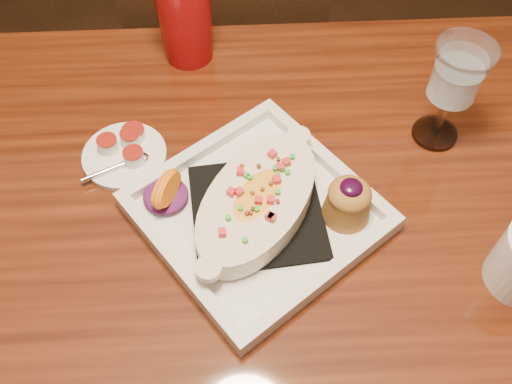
{
  "coord_description": "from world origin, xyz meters",
  "views": [
    {
      "loc": [
        0.01,
        -0.4,
        1.44
      ],
      "look_at": [
        0.04,
        0.06,
        0.77
      ],
      "focal_mm": 40.0,
      "sensor_mm": 36.0,
      "label": 1
    }
  ],
  "objects_px": {
    "chair_far": "(228,58)",
    "goblet": "(456,78)",
    "table": "(234,269)",
    "saucer": "(124,154)",
    "plate": "(263,206)",
    "red_tumbler": "(185,18)"
  },
  "relations": [
    {
      "from": "chair_far",
      "to": "goblet",
      "type": "relative_size",
      "value": 5.24
    },
    {
      "from": "table",
      "to": "chair_far",
      "type": "relative_size",
      "value": 1.61
    },
    {
      "from": "goblet",
      "to": "saucer",
      "type": "relative_size",
      "value": 1.38
    },
    {
      "from": "table",
      "to": "goblet",
      "type": "height_order",
      "value": "goblet"
    },
    {
      "from": "plate",
      "to": "saucer",
      "type": "relative_size",
      "value": 3.15
    },
    {
      "from": "red_tumbler",
      "to": "plate",
      "type": "bearing_deg",
      "value": -72.24
    },
    {
      "from": "saucer",
      "to": "red_tumbler",
      "type": "bearing_deg",
      "value": 66.92
    },
    {
      "from": "table",
      "to": "plate",
      "type": "bearing_deg",
      "value": 34.78
    },
    {
      "from": "plate",
      "to": "goblet",
      "type": "xyz_separation_m",
      "value": [
        0.28,
        0.14,
        0.09
      ]
    },
    {
      "from": "table",
      "to": "saucer",
      "type": "bearing_deg",
      "value": 137.06
    },
    {
      "from": "table",
      "to": "saucer",
      "type": "height_order",
      "value": "saucer"
    },
    {
      "from": "chair_far",
      "to": "red_tumbler",
      "type": "relative_size",
      "value": 5.87
    },
    {
      "from": "chair_far",
      "to": "red_tumbler",
      "type": "height_order",
      "value": "chair_far"
    },
    {
      "from": "table",
      "to": "chair_far",
      "type": "distance_m",
      "value": 0.65
    },
    {
      "from": "saucer",
      "to": "chair_far",
      "type": "bearing_deg",
      "value": 71.54
    },
    {
      "from": "plate",
      "to": "goblet",
      "type": "relative_size",
      "value": 2.28
    },
    {
      "from": "chair_far",
      "to": "table",
      "type": "bearing_deg",
      "value": 90.0
    },
    {
      "from": "goblet",
      "to": "table",
      "type": "bearing_deg",
      "value": -152.19
    },
    {
      "from": "red_tumbler",
      "to": "chair_far",
      "type": "bearing_deg",
      "value": 75.85
    },
    {
      "from": "goblet",
      "to": "saucer",
      "type": "bearing_deg",
      "value": -177.41
    },
    {
      "from": "saucer",
      "to": "red_tumbler",
      "type": "distance_m",
      "value": 0.25
    },
    {
      "from": "table",
      "to": "chair_far",
      "type": "bearing_deg",
      "value": 90.0
    }
  ]
}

